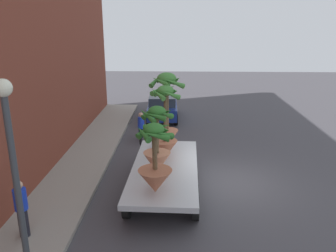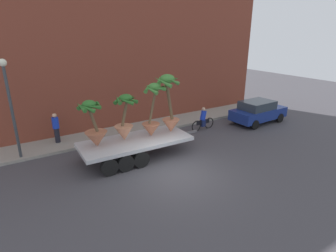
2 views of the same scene
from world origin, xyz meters
name	(u,v)px [view 1 (image 1 of 2)]	position (x,y,z in m)	size (l,w,h in m)	color
ground_plane	(229,182)	(0.00, 0.00, 0.00)	(60.00, 60.00, 0.00)	#423F44
sidewalk	(73,178)	(0.00, 6.10, 0.07)	(24.00, 2.20, 0.15)	gray
building_facade	(16,64)	(0.00, 7.80, 4.52)	(24.00, 1.20, 9.05)	brown
flatbed_trailer	(164,176)	(-1.07, 2.46, 0.76)	(6.58, 2.49, 0.98)	#B7BABF
potted_palm_rear	(165,129)	(0.18, 2.48, 2.08)	(1.32, 1.20, 2.75)	#B26647
potted_palm_middle	(157,146)	(-1.25, 2.70, 1.93)	(1.26, 1.25, 2.32)	tan
potted_palm_front	(155,167)	(-2.77, 2.66, 1.83)	(1.29, 1.17, 2.27)	#B26647
potted_palm_extra	(167,114)	(1.19, 2.46, 2.39)	(1.47, 1.46, 3.12)	#C17251
cyclist	(141,128)	(4.71, 3.92, 0.67)	(1.84, 0.36, 1.54)	black
parked_car	(162,106)	(8.86, 3.02, 0.83)	(4.15, 1.99, 1.58)	navy
pedestrian_near_gate	(21,208)	(-3.87, 6.31, 1.04)	(0.36, 0.36, 1.71)	black
street_lamp	(14,165)	(-5.84, 5.30, 3.23)	(0.36, 0.36, 4.83)	#383D42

